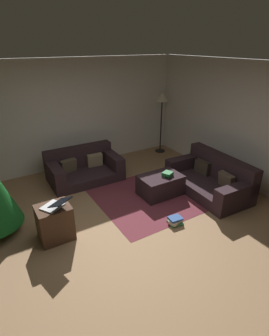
{
  "coord_description": "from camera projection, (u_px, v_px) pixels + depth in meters",
  "views": [
    {
      "loc": [
        -1.75,
        -3.18,
        2.9
      ],
      "look_at": [
        0.62,
        0.74,
        0.75
      ],
      "focal_mm": 28.72,
      "sensor_mm": 36.0,
      "label": 1
    }
  ],
  "objects": [
    {
      "name": "book_stack",
      "position": [
        175.0,
        221.0,
        4.71
      ],
      "size": [
        0.27,
        0.25,
        0.12
      ],
      "color": "#387A47",
      "rests_on": "ground_plane"
    },
    {
      "name": "rear_partition",
      "position": [
        60.0,
        116.0,
        6.39
      ],
      "size": [
        6.4,
        0.12,
        2.6
      ],
      "primitive_type": "cube",
      "color": "silver",
      "rests_on": "ground_plane"
    },
    {
      "name": "corner_partition",
      "position": [
        260.0,
        129.0,
        5.43
      ],
      "size": [
        0.12,
        6.4,
        2.6
      ],
      "primitive_type": "cube",
      "color": "silver",
      "rests_on": "ground_plane"
    },
    {
      "name": "ground_plane",
      "position": [
        126.0,
        232.0,
        4.51
      ],
      "size": [
        6.4,
        6.4,
        0.0
      ],
      "primitive_type": "plane",
      "color": "#93704C"
    },
    {
      "name": "couch_left",
      "position": [
        83.0,
        167.0,
        6.22
      ],
      "size": [
        1.61,
        1.0,
        0.7
      ],
      "rotation": [
        0.0,
        0.0,
        3.13
      ],
      "color": "#2D1E23",
      "rests_on": "ground_plane"
    },
    {
      "name": "gift_box",
      "position": [
        168.0,
        174.0,
        5.45
      ],
      "size": [
        0.24,
        0.23,
        0.08
      ],
      "primitive_type": "cube",
      "rotation": [
        0.0,
        0.0,
        0.39
      ],
      "color": "#19662D",
      "rests_on": "ottoman"
    },
    {
      "name": "laptop",
      "position": [
        55.0,
        205.0,
        4.1
      ],
      "size": [
        0.48,
        0.53,
        0.19
      ],
      "color": "silver",
      "rests_on": "side_table"
    },
    {
      "name": "couch_right",
      "position": [
        211.0,
        179.0,
        5.68
      ],
      "size": [
        1.04,
        1.83,
        0.76
      ],
      "rotation": [
        0.0,
        0.0,
        1.52
      ],
      "color": "#2D1E23",
      "rests_on": "ground_plane"
    },
    {
      "name": "tv_remote",
      "position": [
        167.0,
        177.0,
        5.39
      ],
      "size": [
        0.07,
        0.16,
        0.02
      ],
      "primitive_type": "cube",
      "rotation": [
        0.0,
        0.0,
        0.11
      ],
      "color": "black",
      "rests_on": "ottoman"
    },
    {
      "name": "side_table",
      "position": [
        55.0,
        222.0,
        4.27
      ],
      "size": [
        0.52,
        0.44,
        0.59
      ],
      "primitive_type": "cube",
      "color": "#4C3323",
      "rests_on": "ground_plane"
    },
    {
      "name": "ottoman",
      "position": [
        160.0,
        185.0,
        5.56
      ],
      "size": [
        0.86,
        0.58,
        0.43
      ],
      "primitive_type": "cube",
      "color": "#2D1E23",
      "rests_on": "ground_plane"
    },
    {
      "name": "area_rug",
      "position": [
        160.0,
        194.0,
        5.65
      ],
      "size": [
        2.6,
        2.0,
        0.01
      ],
      "primitive_type": "cube",
      "color": "maroon",
      "rests_on": "ground_plane"
    },
    {
      "name": "corner_lamp",
      "position": [
        162.0,
        101.0,
        7.26
      ],
      "size": [
        0.36,
        0.36,
        1.69
      ],
      "color": "black",
      "rests_on": "ground_plane"
    }
  ]
}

